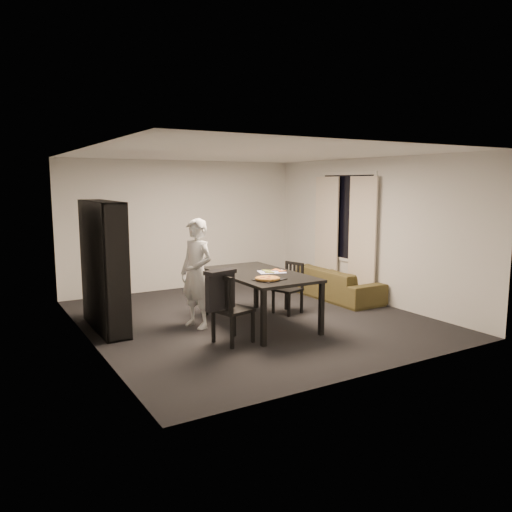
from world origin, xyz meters
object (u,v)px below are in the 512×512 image
chair_right (291,284)px  pepperoni_pizza (267,278)px  dining_table (259,278)px  person (197,273)px  sofa (336,283)px  bookshelf (104,266)px  chair_left (228,305)px  baking_tray (270,279)px

chair_right → pepperoni_pizza: size_ratio=2.41×
dining_table → person: (-0.87, 0.37, 0.09)m
chair_right → sofa: 1.40m
bookshelf → chair_left: 2.03m
chair_left → person: bearing=-12.4°
bookshelf → baking_tray: 2.45m
chair_right → person: size_ratio=0.52×
chair_right → sofa: bearing=91.3°
dining_table → baking_tray: bearing=-106.2°
sofa → pepperoni_pizza: bearing=119.6°
bookshelf → sofa: bookshelf is taller
pepperoni_pizza → sofa: 2.75m
dining_table → chair_right: 0.93m
dining_table → baking_tray: 0.57m
person → sofa: 3.09m
chair_right → person: bearing=-107.0°
bookshelf → person: bookshelf is taller
bookshelf → person: size_ratio=1.16×
dining_table → person: person is taller
chair_right → pepperoni_pizza: bearing=-65.1°
dining_table → pepperoni_pizza: bearing=-109.7°
chair_left → pepperoni_pizza: 0.71m
chair_right → person: 1.73m
dining_table → chair_left: (-0.85, -0.59, -0.19)m
bookshelf → baking_tray: bookshelf is taller
dining_table → chair_right: chair_right is taller
baking_tray → pepperoni_pizza: size_ratio=1.14×
dining_table → chair_left: size_ratio=2.02×
chair_left → sofa: chair_left is taller
chair_left → sofa: 3.30m
bookshelf → dining_table: bookshelf is taller
bookshelf → baking_tray: bearing=-38.2°
dining_table → chair_left: chair_left is taller
bookshelf → baking_tray: (1.93, -1.51, -0.14)m
person → sofa: bearing=78.4°
baking_tray → chair_right: bearing=42.4°
chair_left → baking_tray: (0.69, 0.05, 0.27)m
person → baking_tray: size_ratio=4.09×
person → chair_right: bearing=70.2°
person → bookshelf: bearing=-136.1°
chair_right → sofa: chair_right is taller
chair_right → pepperoni_pizza: pepperoni_pizza is taller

